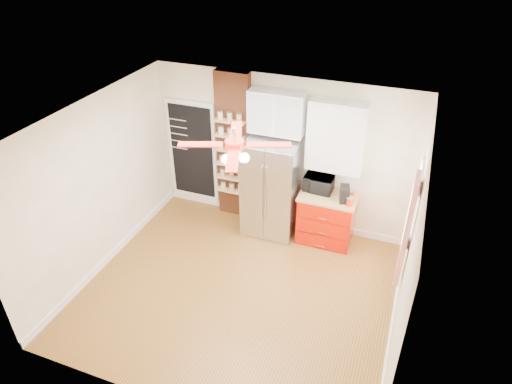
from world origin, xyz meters
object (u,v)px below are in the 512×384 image
at_px(toaster_oven, 318,184).
at_px(red_cabinet, 326,218).
at_px(canister_left, 350,202).
at_px(ceiling_fan, 235,145).
at_px(coffee_maker, 344,194).
at_px(pantry_jar_oats, 221,145).
at_px(fridge, 272,187).

bearing_deg(toaster_oven, red_cabinet, -21.75).
bearing_deg(canister_left, ceiling_fan, -130.51).
bearing_deg(coffee_maker, canister_left, -51.18).
height_order(coffee_maker, pantry_jar_oats, pantry_jar_oats).
distance_m(red_cabinet, ceiling_fan, 2.75).
bearing_deg(fridge, toaster_oven, 10.20).
height_order(fridge, red_cabinet, fridge).
bearing_deg(red_cabinet, ceiling_fan, -118.71).
relative_size(ceiling_fan, pantry_jar_oats, 11.72).
height_order(fridge, ceiling_fan, ceiling_fan).
distance_m(coffee_maker, canister_left, 0.15).
relative_size(fridge, toaster_oven, 3.67).
xyz_separation_m(fridge, coffee_maker, (1.23, -0.04, 0.16)).
xyz_separation_m(red_cabinet, toaster_oven, (-0.20, 0.09, 0.58)).
bearing_deg(toaster_oven, pantry_jar_oats, -178.51).
distance_m(fridge, toaster_oven, 0.80).
xyz_separation_m(ceiling_fan, coffee_maker, (1.18, 1.59, -1.39)).
bearing_deg(pantry_jar_oats, toaster_oven, -0.44).
bearing_deg(coffee_maker, red_cabinet, 147.05).
distance_m(ceiling_fan, coffee_maker, 2.42).
xyz_separation_m(toaster_oven, canister_left, (0.57, -0.26, -0.07)).
bearing_deg(canister_left, red_cabinet, 155.33).
relative_size(red_cabinet, toaster_oven, 1.97).
xyz_separation_m(red_cabinet, pantry_jar_oats, (-1.96, 0.10, 0.98)).
relative_size(coffee_maker, pantry_jar_oats, 2.32).
relative_size(ceiling_fan, toaster_oven, 2.94).
distance_m(toaster_oven, coffee_maker, 0.50).
bearing_deg(ceiling_fan, red_cabinet, 61.29).
distance_m(coffee_maker, pantry_jar_oats, 2.27).
bearing_deg(fridge, red_cabinet, 2.95).
relative_size(red_cabinet, canister_left, 7.09).
bearing_deg(fridge, ceiling_fan, -88.24).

